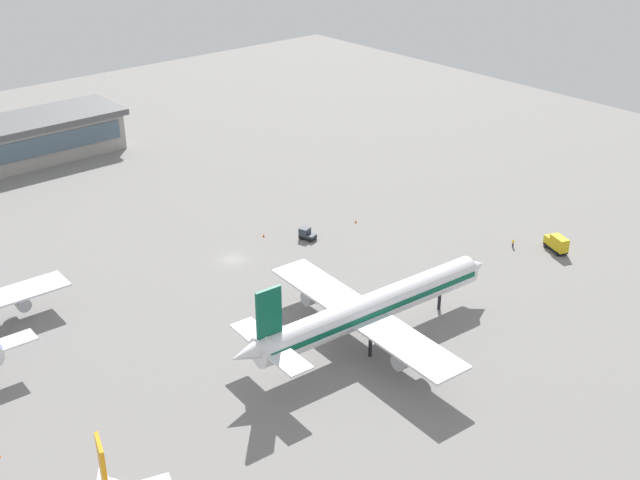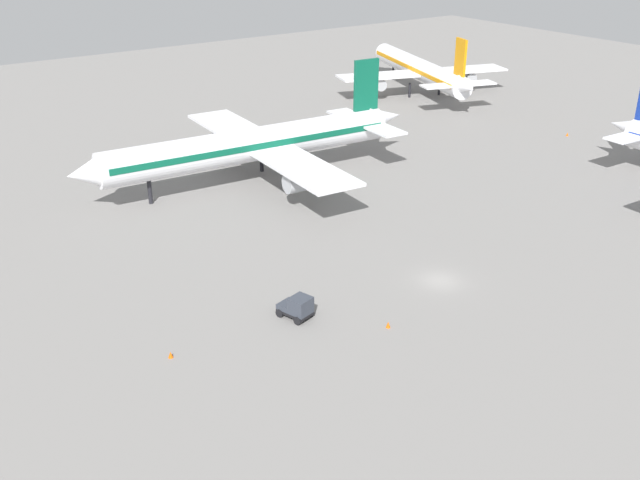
% 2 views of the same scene
% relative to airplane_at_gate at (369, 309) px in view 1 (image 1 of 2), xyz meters
% --- Properties ---
extents(ground, '(288.00, 288.00, 0.00)m').
position_rel_airplane_at_gate_xyz_m(ground, '(0.63, -36.66, -5.61)').
color(ground, gray).
extents(airplane_at_gate, '(50.72, 40.75, 15.43)m').
position_rel_airplane_at_gate_xyz_m(airplane_at_gate, '(0.00, 0.00, 0.00)').
color(airplane_at_gate, white).
rests_on(airplane_at_gate, ground).
extents(baggage_tug, '(2.95, 3.60, 2.30)m').
position_rel_airplane_at_gate_xyz_m(baggage_tug, '(-15.72, -34.25, -4.45)').
color(baggage_tug, black).
rests_on(baggage_tug, ground).
extents(catering_truck, '(3.75, 5.91, 3.30)m').
position_rel_airplane_at_gate_xyz_m(catering_truck, '(-48.88, 1.35, -3.91)').
color(catering_truck, black).
rests_on(catering_truck, ground).
extents(ground_crew_worker, '(0.57, 0.44, 1.67)m').
position_rel_airplane_at_gate_xyz_m(ground_crew_worker, '(-43.98, -5.18, -4.76)').
color(ground_crew_worker, '#1E2338').
rests_on(ground_crew_worker, ground).
extents(safety_cone_near_gate, '(0.44, 0.44, 0.60)m').
position_rel_airplane_at_gate_xyz_m(safety_cone_near_gate, '(-9.81, -40.60, -5.31)').
color(safety_cone_near_gate, '#EA590C').
rests_on(safety_cone_near_gate, ground).
extents(safety_cone_far_side, '(0.44, 0.44, 0.60)m').
position_rel_airplane_at_gate_xyz_m(safety_cone_far_side, '(-28.43, -33.47, -5.31)').
color(safety_cone_far_side, '#EA590C').
rests_on(safety_cone_far_side, ground).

